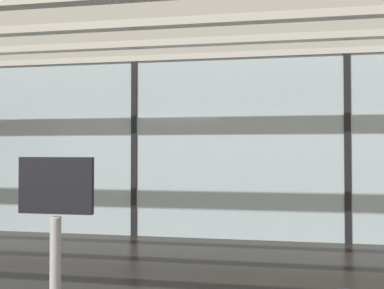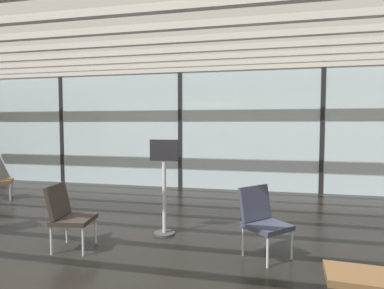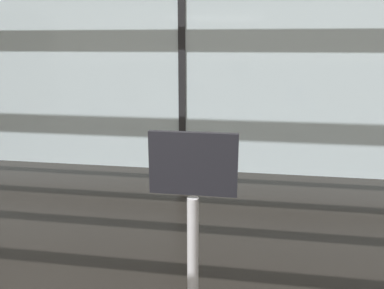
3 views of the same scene
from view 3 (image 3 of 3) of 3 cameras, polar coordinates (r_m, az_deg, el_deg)
glass_curtain_wall at (r=5.43m, az=-1.46°, el=11.55°), size 14.00×0.08×3.02m
window_mullion_1 at (r=5.43m, az=-1.46°, el=11.55°), size 0.10×0.12×3.02m
parked_airplane at (r=11.19m, az=10.14°, el=15.04°), size 13.62×3.74×3.74m
info_sign at (r=2.10m, az=0.13°, el=-18.74°), size 0.44×0.32×1.44m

